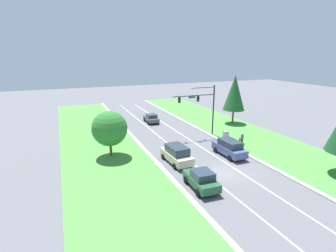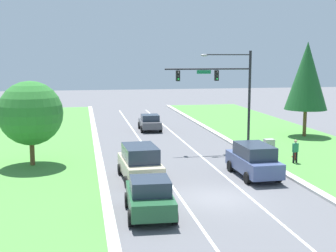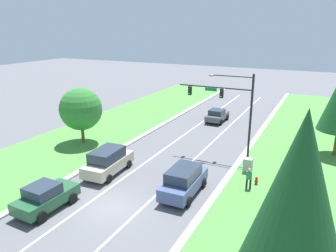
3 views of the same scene
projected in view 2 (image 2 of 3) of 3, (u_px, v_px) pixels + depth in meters
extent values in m
plane|color=#5B5B60|center=(216.00, 198.00, 24.28)|extent=(160.00, 160.00, 0.00)
cube|color=beige|center=(317.00, 191.00, 25.28)|extent=(0.50, 90.00, 0.15)
cube|color=beige|center=(107.00, 203.00, 23.26)|extent=(0.50, 90.00, 0.15)
cube|color=white|center=(182.00, 200.00, 23.96)|extent=(0.14, 81.00, 0.01)
cube|color=white|center=(249.00, 196.00, 24.60)|extent=(0.14, 81.00, 0.01)
cylinder|color=black|center=(249.00, 101.00, 36.56)|extent=(0.20, 0.20, 7.73)
cylinder|color=black|center=(208.00, 69.00, 35.59)|extent=(6.72, 0.12, 0.12)
cube|color=#147042|center=(204.00, 72.00, 35.56)|extent=(1.10, 0.04, 0.28)
cylinder|color=black|center=(227.00, 55.00, 35.70)|extent=(3.70, 0.09, 0.09)
ellipsoid|color=gray|center=(204.00, 55.00, 35.38)|extent=(0.56, 0.28, 0.20)
cube|color=black|center=(217.00, 76.00, 35.79)|extent=(0.28, 0.32, 0.80)
sphere|color=#2D2D2D|center=(217.00, 73.00, 35.59)|extent=(0.16, 0.16, 0.16)
sphere|color=#2D2D2D|center=(217.00, 76.00, 35.62)|extent=(0.16, 0.16, 0.16)
sphere|color=#23D647|center=(217.00, 79.00, 35.66)|extent=(0.16, 0.16, 0.16)
cube|color=black|center=(178.00, 76.00, 35.25)|extent=(0.28, 0.32, 0.80)
sphere|color=#2D2D2D|center=(178.00, 73.00, 35.05)|extent=(0.16, 0.16, 0.16)
sphere|color=#2D2D2D|center=(178.00, 76.00, 35.08)|extent=(0.16, 0.16, 0.16)
sphere|color=#23D647|center=(178.00, 79.00, 35.12)|extent=(0.16, 0.16, 0.16)
cube|color=beige|center=(140.00, 167.00, 27.78)|extent=(2.28, 5.01, 0.88)
cube|color=#283342|center=(140.00, 153.00, 27.54)|extent=(1.98, 3.03, 0.87)
cylinder|color=black|center=(152.00, 168.00, 29.54)|extent=(0.27, 0.68, 0.67)
cylinder|color=black|center=(120.00, 169.00, 29.09)|extent=(0.27, 0.68, 0.67)
cylinder|color=black|center=(162.00, 180.00, 26.61)|extent=(0.27, 0.68, 0.67)
cylinder|color=black|center=(127.00, 182.00, 26.16)|extent=(0.27, 0.68, 0.67)
cube|color=#4C4C51|center=(150.00, 124.00, 46.37)|extent=(1.96, 4.18, 0.65)
cube|color=#283342|center=(150.00, 118.00, 46.04)|extent=(1.72, 1.90, 0.60)
cylinder|color=black|center=(157.00, 125.00, 47.82)|extent=(0.26, 0.71, 0.71)
cylinder|color=black|center=(139.00, 125.00, 47.53)|extent=(0.26, 0.71, 0.71)
cylinder|color=black|center=(161.00, 129.00, 45.31)|extent=(0.26, 0.71, 0.71)
cylinder|color=black|center=(142.00, 129.00, 45.03)|extent=(0.26, 0.71, 0.71)
cube|color=#475684|center=(253.00, 164.00, 28.55)|extent=(2.03, 4.94, 0.89)
cube|color=#283342|center=(254.00, 151.00, 28.31)|extent=(1.80, 2.97, 0.78)
cylinder|color=black|center=(258.00, 165.00, 30.28)|extent=(0.25, 0.71, 0.70)
cylinder|color=black|center=(230.00, 166.00, 29.91)|extent=(0.25, 0.71, 0.70)
cylinder|color=black|center=(278.00, 176.00, 27.33)|extent=(0.25, 0.71, 0.70)
cylinder|color=black|center=(247.00, 178.00, 26.96)|extent=(0.25, 0.71, 0.70)
cube|color=#235633|center=(150.00, 200.00, 21.59)|extent=(2.12, 4.29, 0.76)
cube|color=#283342|center=(150.00, 186.00, 21.23)|extent=(1.83, 1.97, 0.68)
cylinder|color=black|center=(166.00, 198.00, 23.06)|extent=(0.27, 0.75, 0.74)
cylinder|color=black|center=(127.00, 200.00, 22.79)|extent=(0.27, 0.75, 0.74)
cylinder|color=black|center=(175.00, 216.00, 20.50)|extent=(0.27, 0.75, 0.74)
cylinder|color=black|center=(131.00, 218.00, 20.23)|extent=(0.27, 0.75, 0.74)
cube|color=#9E9E99|center=(269.00, 147.00, 34.52)|extent=(0.70, 0.60, 1.25)
cylinder|color=black|center=(294.00, 158.00, 31.86)|extent=(0.14, 0.14, 0.84)
cylinder|color=black|center=(296.00, 158.00, 31.98)|extent=(0.14, 0.14, 0.84)
cube|color=#287556|center=(295.00, 148.00, 31.81)|extent=(0.43, 0.33, 0.60)
sphere|color=tan|center=(296.00, 141.00, 31.75)|extent=(0.22, 0.22, 0.22)
cylinder|color=red|center=(294.00, 157.00, 32.93)|extent=(0.20, 0.20, 0.55)
sphere|color=red|center=(294.00, 152.00, 32.88)|extent=(0.18, 0.18, 0.18)
cylinder|color=red|center=(292.00, 157.00, 32.90)|extent=(0.10, 0.09, 0.09)
cylinder|color=red|center=(296.00, 156.00, 32.95)|extent=(0.10, 0.09, 0.09)
cylinder|color=brown|center=(32.00, 152.00, 31.21)|extent=(0.32, 0.32, 1.99)
sphere|color=#2D752D|center=(31.00, 113.00, 30.83)|extent=(4.26, 4.26, 4.26)
cylinder|color=brown|center=(305.00, 123.00, 42.53)|extent=(0.32, 0.32, 2.52)
cone|color=#1E5628|center=(307.00, 76.00, 41.89)|extent=(3.80, 3.80, 6.08)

